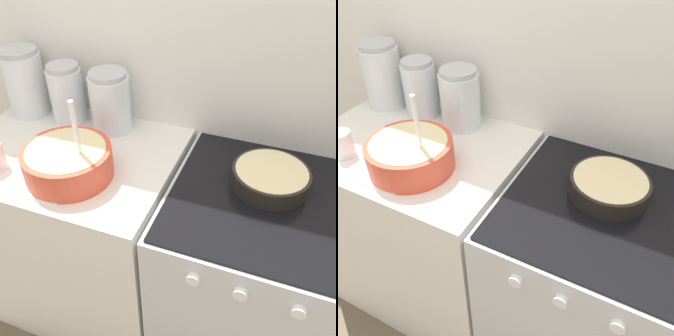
% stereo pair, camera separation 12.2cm
% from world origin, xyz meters
% --- Properties ---
extents(wall_back, '(4.62, 0.05, 2.40)m').
position_xyz_m(wall_back, '(0.00, 0.64, 1.20)').
color(wall_back, white).
rests_on(wall_back, ground_plane).
extents(countertop_cabinet, '(0.81, 0.61, 0.89)m').
position_xyz_m(countertop_cabinet, '(-0.41, 0.31, 0.44)').
color(countertop_cabinet, silver).
rests_on(countertop_cabinet, ground_plane).
extents(stove, '(0.76, 0.63, 0.89)m').
position_xyz_m(stove, '(0.39, 0.30, 0.44)').
color(stove, silver).
rests_on(stove, ground_plane).
extents(mixing_bowl, '(0.29, 0.29, 0.29)m').
position_xyz_m(mixing_bowl, '(-0.31, 0.19, 0.95)').
color(mixing_bowl, '#D84C33').
rests_on(mixing_bowl, countertop_cabinet).
extents(baking_pan, '(0.25, 0.25, 0.06)m').
position_xyz_m(baking_pan, '(0.32, 0.37, 0.92)').
color(baking_pan, black).
rests_on(baking_pan, stove).
extents(storage_jar_left, '(0.16, 0.16, 0.27)m').
position_xyz_m(storage_jar_left, '(-0.70, 0.51, 1.00)').
color(storage_jar_left, silver).
rests_on(storage_jar_left, countertop_cabinet).
extents(storage_jar_middle, '(0.14, 0.14, 0.24)m').
position_xyz_m(storage_jar_middle, '(-0.51, 0.51, 0.99)').
color(storage_jar_middle, silver).
rests_on(storage_jar_middle, countertop_cabinet).
extents(storage_jar_right, '(0.16, 0.16, 0.24)m').
position_xyz_m(storage_jar_right, '(-0.31, 0.51, 0.99)').
color(storage_jar_right, silver).
rests_on(storage_jar_right, countertop_cabinet).
extents(tin_can, '(0.07, 0.07, 0.10)m').
position_xyz_m(tin_can, '(-0.57, 0.14, 0.94)').
color(tin_can, silver).
rests_on(tin_can, countertop_cabinet).
extents(recipe_page, '(0.24, 0.27, 0.01)m').
position_xyz_m(recipe_page, '(-0.39, 0.17, 0.89)').
color(recipe_page, white).
rests_on(recipe_page, countertop_cabinet).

